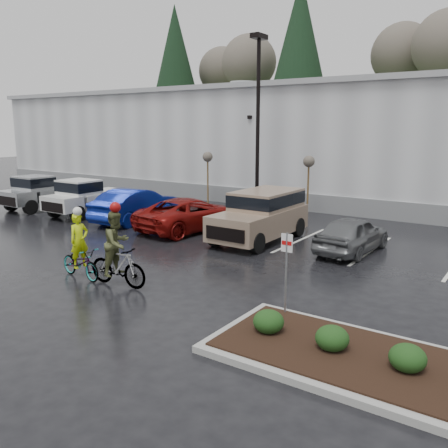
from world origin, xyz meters
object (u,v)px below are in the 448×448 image
Objects in this scene: sapling_west at (208,160)px; pickup_white at (93,196)px; pickup_silver at (48,191)px; car_blue at (136,205)px; suv_tan at (259,216)px; cyclist_olive at (117,256)px; car_grey at (352,234)px; fire_lane_sign at (286,265)px; sapling_mid at (309,165)px; lamppost at (258,106)px; car_red at (190,214)px; cyclist_hivis at (80,256)px.

pickup_white is (-3.32, -5.92, -1.75)m from sapling_west.
pickup_silver is 6.97m from car_blue.
pickup_white is at bearing 179.26° from suv_tan.
pickup_white is at bearing -5.91° from car_blue.
pickup_silver is at bearing 56.00° from cyclist_olive.
car_grey is at bearing -27.33° from sapling_west.
car_grey is (-0.86, 7.15, -0.71)m from fire_lane_sign.
sapling_west is 9.50m from suv_tan.
pickup_silver is 2.04× the size of cyclist_olive.
sapling_mid is 9.08m from car_blue.
cyclist_olive is (0.03, -13.38, -1.81)m from sapling_mid.
lamppost reaches higher than car_red.
fire_lane_sign is 6.88m from cyclist_hivis.
cyclist_hivis is (8.31, -7.60, -0.27)m from pickup_white.
cyclist_olive is at bearing -37.14° from pickup_white.
sapling_mid is 13.50m from cyclist_olive.
fire_lane_sign is (11.80, -12.80, -1.32)m from sapling_west.
cyclist_hivis is (-1.51, -13.52, -2.02)m from sapling_mid.
lamppost is 13.51m from cyclist_olive.
cyclist_olive reaches higher than car_blue.
pickup_silver is at bearing 64.38° from cyclist_hivis.
sapling_west reaches higher than car_red.
cyclist_hivis is at bearing 89.26° from cyclist_olive.
car_blue is at bearing -1.60° from pickup_white.
car_grey is at bearing -170.00° from car_red.
car_blue is (-11.83, 6.79, -0.57)m from fire_lane_sign.
pickup_silver is at bearing -155.70° from sapling_mid.
car_blue is at bearing 150.15° from fire_lane_sign.
pickup_white is 1.02× the size of suv_tan.
car_blue is at bearing 179.65° from suv_tan.
cyclist_hivis is at bearing 56.56° from car_grey.
car_blue reaches higher than car_grey.
cyclist_olive reaches higher than suv_tan.
sapling_west is 0.62× the size of pickup_silver.
suv_tan is 3.86m from car_grey.
sapling_mid reaches higher than fire_lane_sign.
sapling_west is at bearing -23.68° from car_grey.
cyclist_hivis is (11.99, -7.42, -0.27)m from pickup_silver.
cyclist_olive is at bearing -28.31° from pickup_silver.
car_red is at bearing -96.16° from lamppost.
car_blue is 9.03m from cyclist_hivis.
car_red is at bearing 179.90° from suv_tan.
pickup_silver is 0.96× the size of car_red.
pickup_white is at bearing 53.71° from cyclist_hivis.
sapling_west is 0.63× the size of suv_tan.
car_red is (-3.04, -6.05, -1.98)m from sapling_mid.
lamppost is 1.81× the size of suv_tan.
pickup_silver is at bearing -177.28° from pickup_white.
cyclist_olive is at bearing -63.99° from sapling_west.
fire_lane_sign is at bearing -77.87° from cyclist_hivis.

